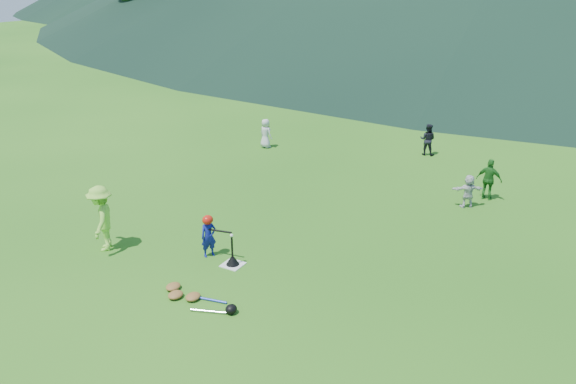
% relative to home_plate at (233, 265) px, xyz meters
% --- Properties ---
extents(ground, '(120.00, 120.00, 0.00)m').
position_rel_home_plate_xyz_m(ground, '(0.00, 0.00, -0.01)').
color(ground, '#235E15').
rests_on(ground, ground).
extents(home_plate, '(0.45, 0.45, 0.02)m').
position_rel_home_plate_xyz_m(home_plate, '(0.00, 0.00, 0.00)').
color(home_plate, silver).
rests_on(home_plate, ground).
extents(baseball, '(0.08, 0.08, 0.08)m').
position_rel_home_plate_xyz_m(baseball, '(0.00, 0.00, 0.73)').
color(baseball, white).
rests_on(baseball, batting_tee).
extents(batter_child, '(0.40, 0.43, 0.99)m').
position_rel_home_plate_xyz_m(batter_child, '(-0.72, 0.10, 0.49)').
color(batter_child, navy).
rests_on(batter_child, ground).
extents(adult_coach, '(1.07, 1.17, 1.58)m').
position_rel_home_plate_xyz_m(adult_coach, '(-3.08, -0.85, 0.78)').
color(adult_coach, '#8DD83F').
rests_on(adult_coach, ground).
extents(fielder_a, '(0.59, 0.45, 1.08)m').
position_rel_home_plate_xyz_m(fielder_a, '(-4.06, 7.94, 0.53)').
color(fielder_a, silver).
rests_on(fielder_a, ground).
extents(fielder_b, '(0.59, 0.48, 1.13)m').
position_rel_home_plate_xyz_m(fielder_b, '(1.39, 10.03, 0.55)').
color(fielder_b, black).
rests_on(fielder_b, ground).
extents(fielder_c, '(0.71, 0.31, 1.20)m').
position_rel_home_plate_xyz_m(fielder_c, '(4.13, 6.82, 0.59)').
color(fielder_c, '#216A1F').
rests_on(fielder_c, ground).
extents(fielder_d, '(0.89, 0.71, 0.95)m').
position_rel_home_plate_xyz_m(fielder_d, '(3.76, 5.96, 0.46)').
color(fielder_d, silver).
rests_on(fielder_d, ground).
extents(batting_tee, '(0.30, 0.30, 0.68)m').
position_rel_home_plate_xyz_m(batting_tee, '(0.00, 0.00, 0.12)').
color(batting_tee, black).
rests_on(batting_tee, home_plate).
extents(batter_gear, '(0.73, 0.26, 0.35)m').
position_rel_home_plate_xyz_m(batter_gear, '(-0.70, 0.10, 0.88)').
color(batter_gear, red).
rests_on(batter_gear, ground).
extents(equipment_pile, '(1.80, 0.64, 0.19)m').
position_rel_home_plate_xyz_m(equipment_pile, '(0.12, -1.57, 0.06)').
color(equipment_pile, olive).
rests_on(equipment_pile, ground).
extents(outfield_fence, '(70.07, 0.08, 1.33)m').
position_rel_home_plate_xyz_m(outfield_fence, '(0.00, 28.00, 0.69)').
color(outfield_fence, gray).
rests_on(outfield_fence, ground).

